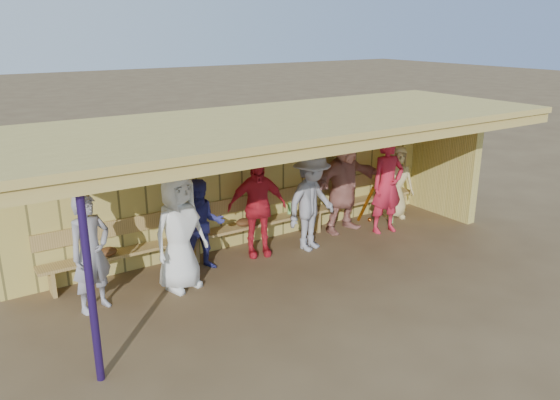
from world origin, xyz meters
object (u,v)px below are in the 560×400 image
object	(u,v)px
player_a	(91,253)
player_g	(387,185)
player_e	(311,202)
bench	(257,217)
player_c	(202,225)
player_d	(257,207)
player_f	(344,181)
player_h	(396,182)
player_b	(179,232)

from	to	relation	value
player_a	player_g	xyz separation A→B (m)	(5.60, 0.01, 0.08)
player_g	player_e	bearing A→B (deg)	-173.92
player_e	bench	distance (m)	1.06
player_c	player_d	world-z (taller)	player_d
player_e	bench	size ratio (longest dim) A/B	0.23
player_e	bench	bearing A→B (deg)	118.93
player_e	player_a	bearing A→B (deg)	167.25
player_d	bench	xyz separation A→B (m)	(0.25, 0.43, -0.35)
player_f	bench	size ratio (longest dim) A/B	0.26
player_h	bench	xyz separation A→B (m)	(-3.18, 0.31, -0.24)
player_b	player_e	distance (m)	2.57
player_b	player_f	xyz separation A→B (m)	(3.65, 0.57, 0.08)
player_a	player_f	xyz separation A→B (m)	(4.95, 0.53, 0.14)
player_c	player_b	bearing A→B (deg)	-124.67
player_a	player_c	world-z (taller)	player_a
player_g	player_h	xyz separation A→B (m)	(0.75, 0.52, -0.16)
player_a	player_h	xyz separation A→B (m)	(6.35, 0.53, -0.09)
player_g	bench	distance (m)	2.59
player_b	player_f	bearing A→B (deg)	-5.52
player_b	bench	xyz separation A→B (m)	(1.88, 0.88, -0.38)
player_g	player_c	bearing A→B (deg)	-176.45
player_a	player_e	size ratio (longest dim) A/B	0.97
player_a	player_d	bearing A→B (deg)	-12.33
player_b	player_e	bearing A→B (deg)	-11.13
player_f	player_h	xyz separation A→B (m)	(1.40, 0.00, -0.22)
player_h	bench	bearing A→B (deg)	-161.40
player_e	player_g	world-z (taller)	player_g
player_c	bench	xyz separation A→B (m)	(1.31, 0.46, -0.24)
player_e	player_h	xyz separation A→B (m)	(2.49, 0.42, -0.12)
player_b	bench	world-z (taller)	player_b
player_g	player_a	bearing A→B (deg)	-170.67
player_c	bench	bearing A→B (deg)	37.70
player_a	player_b	size ratio (longest dim) A/B	0.94
player_g	player_h	bearing A→B (deg)	43.84
player_d	player_e	size ratio (longest dim) A/B	0.99
player_f	player_h	bearing A→B (deg)	-5.55
player_d	player_e	bearing A→B (deg)	-0.59
player_b	player_h	bearing A→B (deg)	-7.97
player_h	player_f	bearing A→B (deg)	-155.90
player_e	player_c	bearing A→B (deg)	157.83
player_e	player_g	size ratio (longest dim) A/B	0.95
player_f	player_c	bearing A→B (deg)	177.23
player_a	player_g	size ratio (longest dim) A/B	0.92
player_b	player_g	world-z (taller)	player_g
player_a	player_h	size ratio (longest dim) A/B	1.11
player_a	player_c	xyz separation A→B (m)	(1.86, 0.38, -0.09)
player_c	player_e	xyz separation A→B (m)	(2.00, -0.27, 0.12)
player_f	bench	bearing A→B (deg)	164.68
player_a	player_e	bearing A→B (deg)	-18.75
player_f	player_g	xyz separation A→B (m)	(0.65, -0.52, -0.06)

